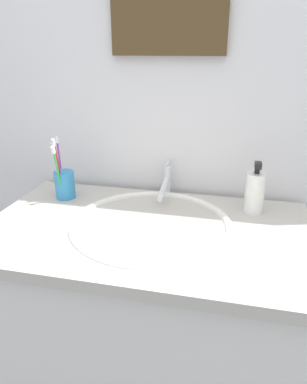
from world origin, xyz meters
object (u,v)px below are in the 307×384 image
at_px(toothbrush_purple, 60,162).
at_px(toothbrush_red, 58,165).
at_px(toothbrush_white, 56,167).
at_px(toothbrush_cup, 65,185).
at_px(toothbrush_green, 57,170).
at_px(soap_dispenser, 255,192).
at_px(faucet, 166,183).

relative_size(toothbrush_purple, toothbrush_red, 0.94).
relative_size(toothbrush_white, toothbrush_red, 0.90).
relative_size(toothbrush_cup, toothbrush_red, 0.45).
distance_m(toothbrush_green, soap_dispenser, 0.63).
height_order(faucet, toothbrush_white, toothbrush_white).
xyz_separation_m(toothbrush_white, soap_dispenser, (0.64, 0.03, -0.05)).
xyz_separation_m(toothbrush_cup, toothbrush_green, (0.00, -0.04, 0.07)).
distance_m(toothbrush_purple, toothbrush_white, 0.05).
distance_m(toothbrush_white, soap_dispenser, 0.65).
height_order(toothbrush_cup, toothbrush_green, toothbrush_green).
distance_m(faucet, toothbrush_cup, 0.34).
relative_size(toothbrush_red, soap_dispenser, 1.26).
xyz_separation_m(faucet, toothbrush_red, (-0.34, -0.11, 0.07)).
distance_m(toothbrush_green, toothbrush_red, 0.02).
xyz_separation_m(faucet, toothbrush_cup, (-0.33, -0.09, -0.00)).
xyz_separation_m(toothbrush_red, soap_dispenser, (0.63, 0.05, -0.06)).
bearing_deg(toothbrush_white, toothbrush_red, -36.47).
relative_size(toothbrush_green, soap_dispenser, 1.15).
height_order(faucet, toothbrush_green, toothbrush_green).
bearing_deg(toothbrush_cup, soap_dispenser, 2.03).
height_order(toothbrush_cup, toothbrush_white, toothbrush_white).
distance_m(toothbrush_purple, soap_dispenser, 0.66).
relative_size(toothbrush_purple, soap_dispenser, 1.19).
height_order(toothbrush_red, soap_dispenser, toothbrush_red).
bearing_deg(toothbrush_green, toothbrush_white, 124.60).
bearing_deg(toothbrush_white, soap_dispenser, 3.03).
distance_m(faucet, toothbrush_purple, 0.37).
bearing_deg(soap_dispenser, toothbrush_green, -174.16).
xyz_separation_m(toothbrush_cup, soap_dispenser, (0.62, 0.02, 0.02)).
bearing_deg(toothbrush_green, faucet, 21.25).
xyz_separation_m(toothbrush_green, soap_dispenser, (0.62, 0.06, -0.05)).
relative_size(faucet, toothbrush_purple, 0.89).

